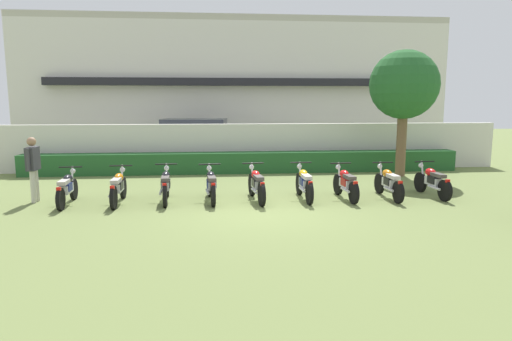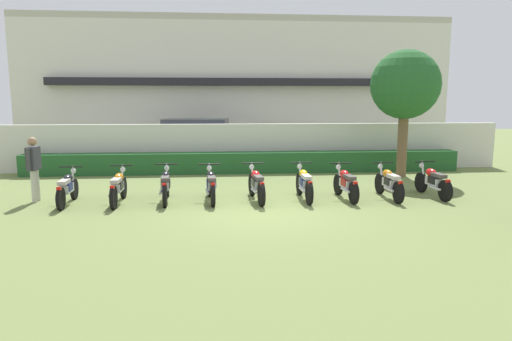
{
  "view_description": "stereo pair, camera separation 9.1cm",
  "coord_description": "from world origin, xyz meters",
  "px_view_note": "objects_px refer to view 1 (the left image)",
  "views": [
    {
      "loc": [
        -1.18,
        -10.75,
        2.7
      ],
      "look_at": [
        0.0,
        1.61,
        0.77
      ],
      "focal_mm": 31.97,
      "sensor_mm": 36.0,
      "label": 1
    },
    {
      "loc": [
        -1.09,
        -10.75,
        2.7
      ],
      "look_at": [
        0.0,
        1.61,
        0.77
      ],
      "focal_mm": 31.97,
      "sensor_mm": 36.0,
      "label": 2
    }
  ],
  "objects_px": {
    "motorcycle_in_row_3": "(211,185)",
    "motorcycle_in_row_6": "(346,183)",
    "motorcycle_in_row_5": "(304,183)",
    "motorcycle_in_row_4": "(256,184)",
    "motorcycle_in_row_8": "(432,181)",
    "parked_car": "(198,141)",
    "motorcycle_in_row_1": "(118,187)",
    "motorcycle_in_row_2": "(166,185)",
    "inspector_person": "(33,164)",
    "tree_near_inspector": "(404,86)",
    "motorcycle_in_row_0": "(67,188)",
    "motorcycle_in_row_7": "(389,182)"
  },
  "relations": [
    {
      "from": "motorcycle_in_row_4",
      "to": "inspector_person",
      "type": "height_order",
      "value": "inspector_person"
    },
    {
      "from": "motorcycle_in_row_2",
      "to": "motorcycle_in_row_6",
      "type": "bearing_deg",
      "value": -95.05
    },
    {
      "from": "parked_car",
      "to": "motorcycle_in_row_6",
      "type": "height_order",
      "value": "parked_car"
    },
    {
      "from": "motorcycle_in_row_2",
      "to": "motorcycle_in_row_4",
      "type": "distance_m",
      "value": 2.42
    },
    {
      "from": "tree_near_inspector",
      "to": "motorcycle_in_row_0",
      "type": "relative_size",
      "value": 2.39
    },
    {
      "from": "motorcycle_in_row_2",
      "to": "motorcycle_in_row_1",
      "type": "bearing_deg",
      "value": 93.09
    },
    {
      "from": "motorcycle_in_row_5",
      "to": "motorcycle_in_row_8",
      "type": "relative_size",
      "value": 1.03
    },
    {
      "from": "motorcycle_in_row_0",
      "to": "motorcycle_in_row_1",
      "type": "xyz_separation_m",
      "value": [
        1.29,
        0.01,
        0.01
      ]
    },
    {
      "from": "motorcycle_in_row_2",
      "to": "inspector_person",
      "type": "bearing_deg",
      "value": 82.04
    },
    {
      "from": "tree_near_inspector",
      "to": "motorcycle_in_row_1",
      "type": "distance_m",
      "value": 10.21
    },
    {
      "from": "motorcycle_in_row_6",
      "to": "inspector_person",
      "type": "height_order",
      "value": "inspector_person"
    },
    {
      "from": "motorcycle_in_row_3",
      "to": "motorcycle_in_row_4",
      "type": "bearing_deg",
      "value": -97.1
    },
    {
      "from": "motorcycle_in_row_1",
      "to": "motorcycle_in_row_4",
      "type": "relative_size",
      "value": 0.97
    },
    {
      "from": "parked_car",
      "to": "motorcycle_in_row_3",
      "type": "xyz_separation_m",
      "value": [
        0.57,
        -7.97,
        -0.49
      ]
    },
    {
      "from": "tree_near_inspector",
      "to": "motorcycle_in_row_0",
      "type": "distance_m",
      "value": 11.39
    },
    {
      "from": "motorcycle_in_row_0",
      "to": "motorcycle_in_row_5",
      "type": "height_order",
      "value": "motorcycle_in_row_5"
    },
    {
      "from": "motorcycle_in_row_3",
      "to": "inspector_person",
      "type": "relative_size",
      "value": 1.07
    },
    {
      "from": "motorcycle_in_row_1",
      "to": "motorcycle_in_row_2",
      "type": "xyz_separation_m",
      "value": [
        1.22,
        0.13,
        0.01
      ]
    },
    {
      "from": "parked_car",
      "to": "motorcycle_in_row_5",
      "type": "distance_m",
      "value": 8.58
    },
    {
      "from": "parked_car",
      "to": "motorcycle_in_row_1",
      "type": "relative_size",
      "value": 2.45
    },
    {
      "from": "motorcycle_in_row_6",
      "to": "parked_car",
      "type": "bearing_deg",
      "value": 23.85
    },
    {
      "from": "motorcycle_in_row_1",
      "to": "motorcycle_in_row_2",
      "type": "distance_m",
      "value": 1.22
    },
    {
      "from": "motorcycle_in_row_4",
      "to": "motorcycle_in_row_8",
      "type": "distance_m",
      "value": 4.98
    },
    {
      "from": "motorcycle_in_row_3",
      "to": "motorcycle_in_row_6",
      "type": "relative_size",
      "value": 1.02
    },
    {
      "from": "motorcycle_in_row_7",
      "to": "inspector_person",
      "type": "relative_size",
      "value": 1.09
    },
    {
      "from": "motorcycle_in_row_2",
      "to": "motorcycle_in_row_7",
      "type": "relative_size",
      "value": 1.01
    },
    {
      "from": "motorcycle_in_row_4",
      "to": "motorcycle_in_row_5",
      "type": "distance_m",
      "value": 1.31
    },
    {
      "from": "motorcycle_in_row_7",
      "to": "inspector_person",
      "type": "bearing_deg",
      "value": 86.05
    },
    {
      "from": "motorcycle_in_row_7",
      "to": "motorcycle_in_row_3",
      "type": "bearing_deg",
      "value": 87.77
    },
    {
      "from": "parked_car",
      "to": "motorcycle_in_row_0",
      "type": "distance_m",
      "value": 8.65
    },
    {
      "from": "inspector_person",
      "to": "parked_car",
      "type": "bearing_deg",
      "value": 61.59
    },
    {
      "from": "motorcycle_in_row_1",
      "to": "motorcycle_in_row_8",
      "type": "relative_size",
      "value": 1.03
    },
    {
      "from": "tree_near_inspector",
      "to": "motorcycle_in_row_8",
      "type": "xyz_separation_m",
      "value": [
        -0.55,
        -3.52,
        -2.74
      ]
    },
    {
      "from": "motorcycle_in_row_3",
      "to": "motorcycle_in_row_5",
      "type": "xyz_separation_m",
      "value": [
        2.53,
        -0.02,
        0.01
      ]
    },
    {
      "from": "motorcycle_in_row_0",
      "to": "inspector_person",
      "type": "bearing_deg",
      "value": 63.07
    },
    {
      "from": "parked_car",
      "to": "motorcycle_in_row_4",
      "type": "distance_m",
      "value": 8.23
    },
    {
      "from": "motorcycle_in_row_8",
      "to": "motorcycle_in_row_4",
      "type": "bearing_deg",
      "value": 86.63
    },
    {
      "from": "inspector_person",
      "to": "motorcycle_in_row_1",
      "type": "bearing_deg",
      "value": -10.61
    },
    {
      "from": "motorcycle_in_row_6",
      "to": "motorcycle_in_row_7",
      "type": "distance_m",
      "value": 1.21
    },
    {
      "from": "motorcycle_in_row_3",
      "to": "motorcycle_in_row_4",
      "type": "distance_m",
      "value": 1.22
    },
    {
      "from": "motorcycle_in_row_4",
      "to": "motorcycle_in_row_8",
      "type": "height_order",
      "value": "motorcycle_in_row_4"
    },
    {
      "from": "parked_car",
      "to": "tree_near_inspector",
      "type": "bearing_deg",
      "value": -23.85
    },
    {
      "from": "parked_car",
      "to": "motorcycle_in_row_7",
      "type": "relative_size",
      "value": 2.49
    },
    {
      "from": "tree_near_inspector",
      "to": "motorcycle_in_row_4",
      "type": "xyz_separation_m",
      "value": [
        -5.52,
        -3.59,
        -2.73
      ]
    },
    {
      "from": "motorcycle_in_row_7",
      "to": "motorcycle_in_row_1",
      "type": "bearing_deg",
      "value": 88.54
    },
    {
      "from": "parked_car",
      "to": "motorcycle_in_row_7",
      "type": "bearing_deg",
      "value": -48.52
    },
    {
      "from": "parked_car",
      "to": "motorcycle_in_row_4",
      "type": "height_order",
      "value": "parked_car"
    },
    {
      "from": "motorcycle_in_row_8",
      "to": "parked_car",
      "type": "bearing_deg",
      "value": 36.2
    },
    {
      "from": "motorcycle_in_row_0",
      "to": "motorcycle_in_row_1",
      "type": "bearing_deg",
      "value": -91.86
    },
    {
      "from": "motorcycle_in_row_0",
      "to": "motorcycle_in_row_6",
      "type": "height_order",
      "value": "motorcycle_in_row_6"
    }
  ]
}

